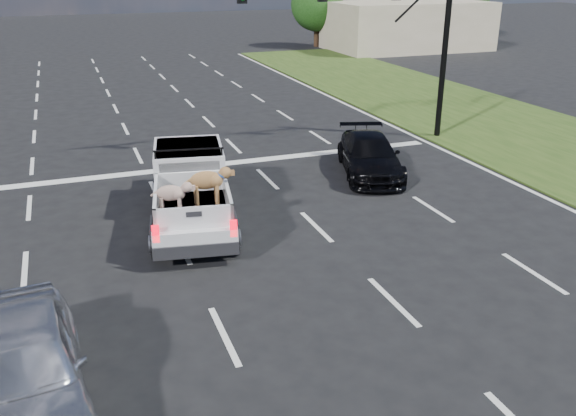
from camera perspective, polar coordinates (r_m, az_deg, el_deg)
name	(u,v)px	position (r m, az deg, el deg)	size (l,w,h in m)	color
ground	(313,318)	(11.88, 2.32, -10.22)	(160.00, 160.00, 0.00)	black
road_markings	(225,201)	(17.49, -5.90, 0.63)	(17.75, 60.00, 0.01)	silver
traffic_signal	(390,12)	(22.74, 9.53, 17.61)	(9.11, 0.31, 7.00)	black
building_right	(407,26)	(50.65, 11.09, 16.39)	(12.00, 7.00, 3.60)	#C0B092
tree_far_d	(317,4)	(51.39, 2.74, 18.49)	(4.20, 4.20, 5.40)	#332114
tree_far_e	(405,2)	(54.99, 10.86, 18.37)	(4.20, 4.20, 5.40)	#332114
tree_far_f	(465,1)	(58.26, 16.21, 18.11)	(4.20, 4.20, 5.40)	#332114
pickup_truck	(191,188)	(15.96, -9.07, 1.84)	(2.77, 5.51, 1.97)	black
silver_sedan	(25,367)	(10.18, -23.39, -13.49)	(1.70, 4.23, 1.44)	silver
black_coupe	(370,155)	(19.71, 7.66, 4.90)	(1.73, 4.27, 1.24)	black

